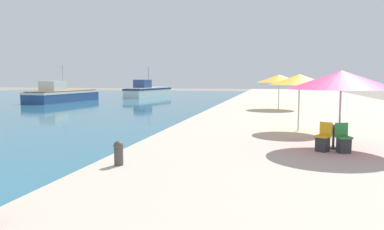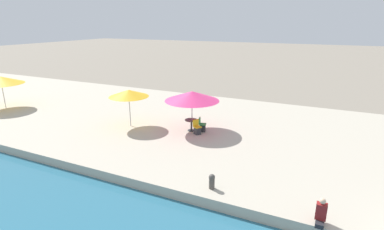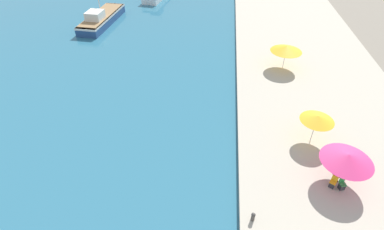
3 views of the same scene
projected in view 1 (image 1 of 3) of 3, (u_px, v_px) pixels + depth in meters
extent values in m
cube|color=#BCB29E|center=(308.00, 105.00, 35.87)|extent=(16.00, 90.00, 0.52)
cube|color=navy|center=(63.00, 96.00, 44.72)|extent=(3.87, 11.01, 1.24)
cube|color=silver|center=(63.00, 92.00, 44.67)|extent=(3.94, 11.12, 0.25)
cube|color=#99754C|center=(63.00, 91.00, 44.65)|extent=(3.56, 10.13, 0.10)
cube|color=silver|center=(53.00, 86.00, 42.79)|extent=(2.30, 2.54, 1.12)
cylinder|color=#B7B2A8|center=(63.00, 78.00, 44.50)|extent=(0.12, 0.12, 2.98)
cube|color=white|center=(149.00, 92.00, 56.87)|extent=(4.31, 10.68, 1.30)
cube|color=navy|center=(149.00, 89.00, 56.82)|extent=(4.38, 10.79, 0.25)
cube|color=#ADA89E|center=(148.00, 88.00, 56.80)|extent=(3.96, 9.82, 0.10)
cube|color=#334C7F|center=(143.00, 84.00, 55.06)|extent=(2.20, 2.56, 1.17)
cylinder|color=#B7B2A8|center=(148.00, 77.00, 56.64)|extent=(0.12, 0.12, 3.12)
cylinder|color=#B7B7B7|center=(340.00, 117.00, 12.19)|extent=(0.06, 0.06, 2.10)
cone|color=#E5387A|center=(341.00, 80.00, 12.07)|extent=(3.44, 3.44, 0.60)
cylinder|color=#B7B7B7|center=(299.00, 106.00, 16.36)|extent=(0.06, 0.06, 2.16)
cone|color=yellow|center=(299.00, 80.00, 16.25)|extent=(2.61, 2.61, 0.46)
cylinder|color=#B7B7B7|center=(279.00, 95.00, 28.02)|extent=(0.06, 0.06, 2.13)
cone|color=yellow|center=(279.00, 79.00, 27.90)|extent=(3.38, 3.38, 0.59)
cylinder|color=#333338|center=(333.00, 148.00, 12.31)|extent=(0.44, 0.44, 0.04)
cylinder|color=#333338|center=(333.00, 138.00, 12.28)|extent=(0.08, 0.08, 0.70)
cylinder|color=#4C4742|center=(334.00, 127.00, 12.24)|extent=(0.80, 0.80, 0.04)
cube|color=#2D2D33|center=(323.00, 144.00, 11.77)|extent=(0.47, 0.47, 0.45)
cube|color=gold|center=(323.00, 136.00, 11.74)|extent=(0.55, 0.55, 0.06)
cube|color=gold|center=(326.00, 128.00, 11.86)|extent=(0.37, 0.27, 0.40)
cube|color=#2D2D33|center=(344.00, 146.00, 11.54)|extent=(0.42, 0.42, 0.45)
cube|color=#2D8E42|center=(344.00, 137.00, 11.52)|extent=(0.49, 0.49, 0.06)
cube|color=#2D8E42|center=(341.00, 129.00, 11.69)|extent=(0.40, 0.16, 0.40)
cylinder|color=#4C4742|center=(119.00, 157.00, 9.90)|extent=(0.24, 0.24, 0.45)
sphere|color=#4C4742|center=(118.00, 146.00, 9.87)|extent=(0.26, 0.26, 0.26)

